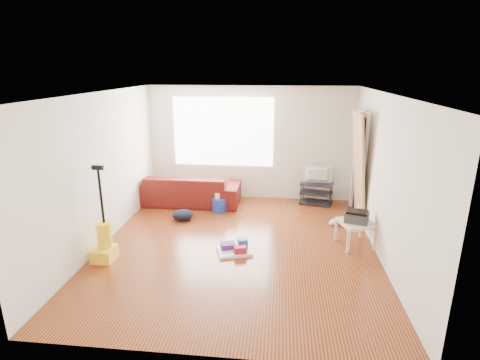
# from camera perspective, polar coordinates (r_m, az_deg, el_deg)

# --- Properties ---
(room) EXTENTS (4.51, 5.01, 2.51)m
(room) POSITION_cam_1_polar(r_m,az_deg,el_deg) (6.03, 0.44, 1.24)
(room) COLOR #431E08
(room) RESTS_ON ground
(sofa) EXTENTS (2.25, 0.88, 0.66)m
(sofa) POSITION_cam_1_polar(r_m,az_deg,el_deg) (8.34, -7.87, -3.49)
(sofa) COLOR #51100C
(sofa) RESTS_ON ground
(tv_stand) EXTENTS (0.76, 0.54, 0.47)m
(tv_stand) POSITION_cam_1_polar(r_m,az_deg,el_deg) (8.32, 11.56, -1.95)
(tv_stand) COLOR black
(tv_stand) RESTS_ON ground
(tv) EXTENTS (0.64, 0.08, 0.37)m
(tv) POSITION_cam_1_polar(r_m,az_deg,el_deg) (8.20, 11.72, 0.78)
(tv) COLOR black
(tv) RESTS_ON tv_stand
(side_table) EXTENTS (0.64, 0.64, 0.42)m
(side_table) POSITION_cam_1_polar(r_m,az_deg,el_deg) (6.54, 17.26, -6.64)
(side_table) COLOR beige
(side_table) RESTS_ON ground
(printer) EXTENTS (0.44, 0.38, 0.19)m
(printer) POSITION_cam_1_polar(r_m,az_deg,el_deg) (6.47, 17.38, -5.33)
(printer) COLOR #2B2B30
(printer) RESTS_ON side_table
(bucket) EXTENTS (0.30, 0.30, 0.28)m
(bucket) POSITION_cam_1_polar(r_m,az_deg,el_deg) (7.79, -3.16, -4.83)
(bucket) COLOR #1832A2
(bucket) RESTS_ON ground
(toilet_paper) EXTENTS (0.13, 0.13, 0.12)m
(toilet_paper) POSITION_cam_1_polar(r_m,az_deg,el_deg) (7.76, -3.41, -3.33)
(toilet_paper) COLOR white
(toilet_paper) RESTS_ON bucket
(cleaning_tray) EXTENTS (0.64, 0.57, 0.19)m
(cleaning_tray) POSITION_cam_1_polar(r_m,az_deg,el_deg) (6.15, -0.74, -10.40)
(cleaning_tray) COLOR silver
(cleaning_tray) RESTS_ON ground
(backpack) EXTENTS (0.46, 0.40, 0.22)m
(backpack) POSITION_cam_1_polar(r_m,az_deg,el_deg) (7.45, -8.69, -6.06)
(backpack) COLOR black
(backpack) RESTS_ON ground
(sneakers) EXTENTS (0.54, 0.29, 0.12)m
(sneakers) POSITION_cam_1_polar(r_m,az_deg,el_deg) (7.34, 15.18, -6.32)
(sneakers) COLOR silver
(sneakers) RESTS_ON ground
(vacuum) EXTENTS (0.32, 0.36, 1.49)m
(vacuum) POSITION_cam_1_polar(r_m,az_deg,el_deg) (6.22, -19.98, -8.96)
(vacuum) COLOR yellow
(vacuum) RESTS_ON ground
(door_panel) EXTENTS (0.27, 0.85, 2.12)m
(door_panel) POSITION_cam_1_polar(r_m,az_deg,el_deg) (7.65, 16.95, -6.02)
(door_panel) COLOR #9E7441
(door_panel) RESTS_ON ground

